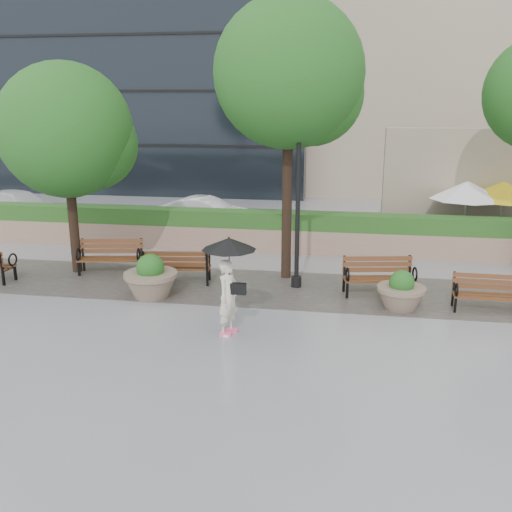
% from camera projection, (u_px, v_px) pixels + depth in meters
% --- Properties ---
extents(ground, '(100.00, 100.00, 0.00)m').
position_uv_depth(ground, '(197.00, 327.00, 12.91)').
color(ground, gray).
rests_on(ground, ground).
extents(cobble_strip, '(28.00, 3.20, 0.01)m').
position_uv_depth(cobble_strip, '(225.00, 286.00, 15.77)').
color(cobble_strip, '#383330').
rests_on(cobble_strip, ground).
extents(hedge_wall, '(24.00, 0.80, 1.35)m').
position_uv_depth(hedge_wall, '(250.00, 231.00, 19.40)').
color(hedge_wall, '#A17D67').
rests_on(hedge_wall, ground).
extents(asphalt_street, '(40.00, 7.00, 0.00)m').
position_uv_depth(asphalt_street, '(267.00, 225.00, 23.38)').
color(asphalt_street, black).
rests_on(asphalt_street, ground).
extents(bldg_stone, '(18.00, 10.00, 20.00)m').
position_uv_depth(bldg_stone, '(484.00, 3.00, 30.57)').
color(bldg_stone, tan).
rests_on(bldg_stone, ground).
extents(bench_1, '(1.93, 1.04, 0.99)m').
position_uv_depth(bench_1, '(111.00, 264.00, 16.84)').
color(bench_1, brown).
rests_on(bench_1, ground).
extents(bench_2, '(1.92, 0.97, 0.99)m').
position_uv_depth(bench_2, '(177.00, 273.00, 15.94)').
color(bench_2, brown).
rests_on(bench_2, ground).
extents(bench_3, '(1.94, 1.06, 0.99)m').
position_uv_depth(bench_3, '(378.00, 284.00, 14.99)').
color(bench_3, brown).
rests_on(bench_3, ground).
extents(bench_4, '(1.67, 0.69, 0.88)m').
position_uv_depth(bench_4, '(488.00, 301.00, 13.81)').
color(bench_4, brown).
rests_on(bench_4, ground).
extents(planter_left, '(1.39, 1.39, 1.16)m').
position_uv_depth(planter_left, '(151.00, 280.00, 14.77)').
color(planter_left, '#7F6B56').
rests_on(planter_left, ground).
extents(planter_right, '(1.18, 1.18, 0.99)m').
position_uv_depth(planter_right, '(401.00, 294.00, 13.96)').
color(planter_right, '#7F6B56').
rests_on(planter_right, ground).
extents(lamppost, '(0.28, 0.28, 4.38)m').
position_uv_depth(lamppost, '(298.00, 218.00, 15.18)').
color(lamppost, black).
rests_on(lamppost, ground).
extents(tree_0, '(3.82, 3.78, 6.04)m').
position_uv_depth(tree_0, '(72.00, 134.00, 16.08)').
color(tree_0, black).
rests_on(tree_0, ground).
extents(tree_1, '(4.01, 4.01, 7.67)m').
position_uv_depth(tree_1, '(295.00, 79.00, 15.13)').
color(tree_1, black).
rests_on(tree_1, ground).
extents(patio_umb_white, '(2.50, 2.50, 2.30)m').
position_uv_depth(patio_umb_white, '(467.00, 191.00, 19.37)').
color(patio_umb_white, black).
rests_on(patio_umb_white, ground).
extents(patio_umb_yellow_a, '(2.50, 2.50, 2.30)m').
position_uv_depth(patio_umb_yellow_a, '(503.00, 191.00, 19.27)').
color(patio_umb_yellow_a, black).
rests_on(patio_umb_yellow_a, ground).
extents(car_left, '(4.75, 2.61, 1.30)m').
position_uv_depth(car_left, '(19.00, 207.00, 23.78)').
color(car_left, silver).
rests_on(car_left, ground).
extents(car_right, '(3.84, 1.86, 1.21)m').
position_uv_depth(car_right, '(207.00, 212.00, 22.85)').
color(car_right, silver).
rests_on(car_right, ground).
extents(pedestrian, '(1.18, 1.18, 2.16)m').
position_uv_depth(pedestrian, '(229.00, 277.00, 12.22)').
color(pedestrian, beige).
rests_on(pedestrian, ground).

